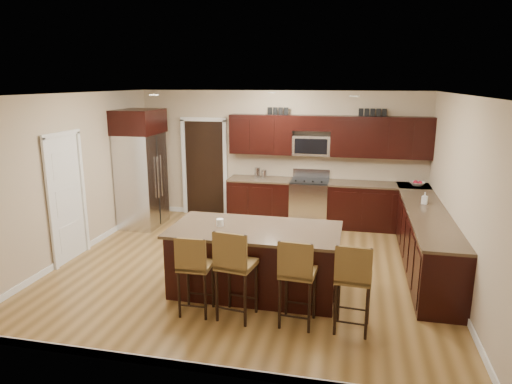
% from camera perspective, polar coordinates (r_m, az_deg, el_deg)
% --- Properties ---
extents(floor, '(6.00, 6.00, 0.00)m').
position_cam_1_polar(floor, '(7.37, -0.75, -9.33)').
color(floor, olive).
rests_on(floor, ground).
extents(ceiling, '(6.00, 6.00, 0.00)m').
position_cam_1_polar(ceiling, '(6.79, -0.83, 12.15)').
color(ceiling, silver).
rests_on(ceiling, wall_back).
extents(wall_back, '(6.00, 0.00, 6.00)m').
position_cam_1_polar(wall_back, '(9.60, 2.95, 4.49)').
color(wall_back, tan).
rests_on(wall_back, floor).
extents(wall_left, '(0.00, 5.50, 5.50)m').
position_cam_1_polar(wall_left, '(8.16, -21.77, 1.89)').
color(wall_left, tan).
rests_on(wall_left, floor).
extents(wall_right, '(0.00, 5.50, 5.50)m').
position_cam_1_polar(wall_right, '(6.93, 24.13, -0.29)').
color(wall_right, tan).
rests_on(wall_right, floor).
extents(base_cabinets, '(4.02, 3.96, 0.92)m').
position_cam_1_polar(base_cabinets, '(8.41, 14.28, -3.47)').
color(base_cabinets, black).
rests_on(base_cabinets, floor).
extents(upper_cabinets, '(4.00, 0.33, 0.80)m').
position_cam_1_polar(upper_cabinets, '(9.26, 9.25, 7.06)').
color(upper_cabinets, black).
rests_on(upper_cabinets, wall_back).
extents(range, '(0.76, 0.64, 1.11)m').
position_cam_1_polar(range, '(9.41, 6.67, -1.24)').
color(range, silver).
rests_on(range, floor).
extents(microwave, '(0.76, 0.31, 0.40)m').
position_cam_1_polar(microwave, '(9.34, 6.97, 5.82)').
color(microwave, silver).
rests_on(microwave, upper_cabinets).
extents(doorway, '(0.85, 0.03, 2.06)m').
position_cam_1_polar(doorway, '(10.04, -6.42, 2.98)').
color(doorway, black).
rests_on(doorway, floor).
extents(pantry_door, '(0.03, 0.80, 2.04)m').
position_cam_1_polar(pantry_door, '(7.98, -22.63, -0.88)').
color(pantry_door, white).
rests_on(pantry_door, floor).
extents(letter_decor, '(2.20, 0.03, 0.15)m').
position_cam_1_polar(letter_decor, '(9.23, 8.45, 9.90)').
color(letter_decor, black).
rests_on(letter_decor, upper_cabinets).
extents(island, '(2.34, 1.23, 0.92)m').
position_cam_1_polar(island, '(6.44, -0.12, -8.70)').
color(island, black).
rests_on(island, floor).
extents(stool_left, '(0.40, 0.40, 1.05)m').
position_cam_1_polar(stool_left, '(5.76, -7.77, -9.16)').
color(stool_left, brown).
rests_on(stool_left, floor).
extents(stool_mid, '(0.49, 0.49, 1.16)m').
position_cam_1_polar(stool_mid, '(5.58, -2.73, -9.06)').
color(stool_mid, brown).
rests_on(stool_mid, floor).
extents(stool_right, '(0.44, 0.44, 1.10)m').
position_cam_1_polar(stool_right, '(5.46, 5.13, -10.03)').
color(stool_right, brown).
rests_on(stool_right, floor).
extents(refrigerator, '(0.79, 1.00, 2.35)m').
position_cam_1_polar(refrigerator, '(9.41, -14.17, 2.99)').
color(refrigerator, silver).
rests_on(refrigerator, floor).
extents(floor_mat, '(1.09, 0.92, 0.01)m').
position_cam_1_polar(floor_mat, '(9.04, 4.53, -4.90)').
color(floor_mat, brown).
rests_on(floor_mat, floor).
extents(fruit_bowl, '(0.32, 0.32, 0.07)m').
position_cam_1_polar(fruit_bowl, '(9.33, 19.50, 0.98)').
color(fruit_bowl, silver).
rests_on(fruit_bowl, base_cabinets).
extents(soap_bottle, '(0.11, 0.11, 0.19)m').
position_cam_1_polar(soap_bottle, '(7.96, 20.34, -0.73)').
color(soap_bottle, '#B2B2B2').
rests_on(soap_bottle, base_cabinets).
extents(canister_tall, '(0.12, 0.12, 0.22)m').
position_cam_1_polar(canister_tall, '(9.45, 0.15, 2.39)').
color(canister_tall, silver).
rests_on(canister_tall, base_cabinets).
extents(canister_short, '(0.11, 0.11, 0.18)m').
position_cam_1_polar(canister_short, '(9.42, 1.03, 2.23)').
color(canister_short, silver).
rests_on(canister_short, base_cabinets).
extents(island_jar, '(0.10, 0.10, 0.10)m').
position_cam_1_polar(island_jar, '(6.38, -4.53, -3.81)').
color(island_jar, white).
rests_on(island_jar, island).
extents(stool_extra, '(0.44, 0.44, 1.10)m').
position_cam_1_polar(stool_extra, '(5.43, 12.06, -10.45)').
color(stool_extra, brown).
rests_on(stool_extra, floor).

